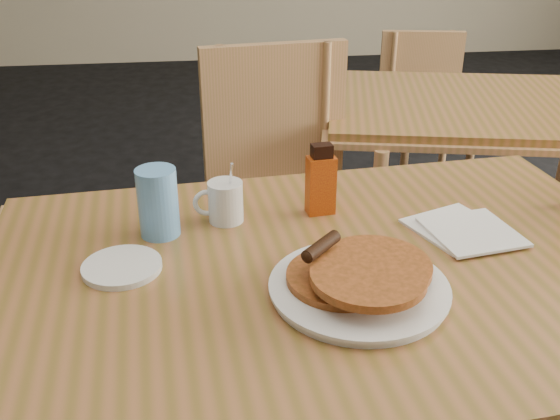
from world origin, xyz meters
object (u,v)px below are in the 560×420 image
object	(u,v)px
chair_main_far	(279,182)
main_table	(331,281)
neighbor_table	(497,113)
coffee_mug	(224,201)
pancake_plate	(360,281)
chair_neighbor_far	(423,109)
blue_tumbler	(158,202)
syrup_bottle	(321,182)

from	to	relation	value
chair_main_far	main_table	bearing A→B (deg)	-97.49
neighbor_table	coffee_mug	world-z (taller)	coffee_mug
coffee_mug	pancake_plate	bearing A→B (deg)	-37.26
chair_neighbor_far	blue_tumbler	world-z (taller)	blue_tumbler
pancake_plate	blue_tumbler	size ratio (longest dim) A/B	2.20
coffee_mug	blue_tumbler	bearing A→B (deg)	-145.21
pancake_plate	coffee_mug	world-z (taller)	coffee_mug
chair_main_far	syrup_bottle	bearing A→B (deg)	-95.24
chair_main_far	pancake_plate	world-z (taller)	chair_main_far
main_table	chair_neighbor_far	size ratio (longest dim) A/B	1.70
syrup_bottle	neighbor_table	bearing A→B (deg)	37.61
chair_neighbor_far	pancake_plate	distance (m)	1.99
neighbor_table	blue_tumbler	xyz separation A→B (m)	(-1.12, -0.81, 0.11)
pancake_plate	neighbor_table	bearing A→B (deg)	54.61
coffee_mug	syrup_bottle	distance (m)	0.21
coffee_mug	blue_tumbler	xyz separation A→B (m)	(-0.14, -0.04, 0.03)
chair_main_far	blue_tumbler	size ratio (longest dim) A/B	6.90
chair_main_far	pancake_plate	bearing A→B (deg)	-95.65
main_table	syrup_bottle	xyz separation A→B (m)	(0.02, 0.22, 0.11)
chair_main_far	coffee_mug	xyz separation A→B (m)	(-0.19, -0.53, 0.20)
chair_neighbor_far	blue_tumbler	size ratio (longest dim) A/B	5.79
main_table	syrup_bottle	size ratio (longest dim) A/B	8.88
coffee_mug	chair_main_far	bearing A→B (deg)	88.03
chair_main_far	neighbor_table	bearing A→B (deg)	8.79
chair_neighbor_far	pancake_plate	world-z (taller)	pancake_plate
neighbor_table	pancake_plate	distance (m)	1.33
coffee_mug	chair_neighbor_far	bearing A→B (deg)	73.89
pancake_plate	syrup_bottle	xyz separation A→B (m)	(-0.01, 0.32, 0.05)
chair_neighbor_far	coffee_mug	size ratio (longest dim) A/B	5.94
main_table	chair_main_far	distance (m)	0.75
main_table	coffee_mug	world-z (taller)	coffee_mug
chair_main_far	blue_tumbler	bearing A→B (deg)	-127.11
chair_main_far	syrup_bottle	distance (m)	0.57
main_table	coffee_mug	bearing A→B (deg)	132.59
neighbor_table	chair_main_far	distance (m)	0.84
main_table	neighbor_table	bearing A→B (deg)	50.93
main_table	neighbor_table	world-z (taller)	same
chair_main_far	syrup_bottle	world-z (taller)	chair_main_far
coffee_mug	syrup_bottle	world-z (taller)	syrup_bottle
neighbor_table	pancake_plate	xyz separation A→B (m)	(-0.77, -1.08, 0.07)
pancake_plate	syrup_bottle	bearing A→B (deg)	91.45
blue_tumbler	pancake_plate	bearing A→B (deg)	-36.96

